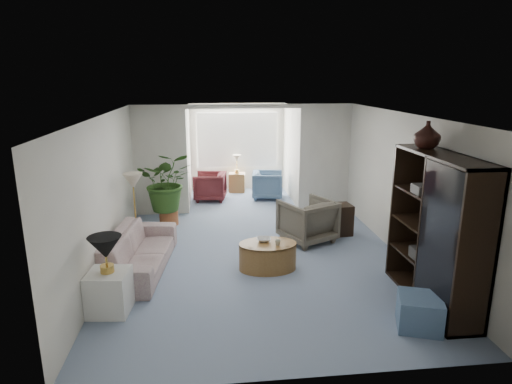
{
  "coord_description": "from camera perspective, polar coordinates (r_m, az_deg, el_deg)",
  "views": [
    {
      "loc": [
        -0.85,
        -6.9,
        3.08
      ],
      "look_at": [
        0.0,
        0.6,
        1.1
      ],
      "focal_mm": 30.76,
      "sensor_mm": 36.0,
      "label": 1
    }
  ],
  "objects": [
    {
      "name": "floor",
      "position": [
        7.6,
        0.52,
        -9.2
      ],
      "size": [
        6.0,
        6.0,
        0.0
      ],
      "primitive_type": "plane",
      "color": "#8696B1",
      "rests_on": "ground"
    },
    {
      "name": "sunroom_floor",
      "position": [
        11.45,
        -1.98,
        -0.91
      ],
      "size": [
        2.6,
        2.6,
        0.0
      ],
      "primitive_type": "plane",
      "color": "#8696B1",
      "rests_on": "ground"
    },
    {
      "name": "back_pier_left",
      "position": [
        10.12,
        -12.35,
        3.94
      ],
      "size": [
        1.2,
        0.12,
        2.5
      ],
      "primitive_type": "cube",
      "color": "white",
      "rests_on": "ground"
    },
    {
      "name": "back_pier_right",
      "position": [
        10.44,
        8.94,
        4.42
      ],
      "size": [
        1.2,
        0.12,
        2.5
      ],
      "primitive_type": "cube",
      "color": "white",
      "rests_on": "ground"
    },
    {
      "name": "back_header",
      "position": [
        9.95,
        -1.59,
        11.07
      ],
      "size": [
        2.6,
        0.12,
        0.1
      ],
      "primitive_type": "cube",
      "color": "white",
      "rests_on": "back_pier_left"
    },
    {
      "name": "window_pane",
      "position": [
        12.22,
        -2.45,
        6.79
      ],
      "size": [
        2.2,
        0.02,
        1.5
      ],
      "primitive_type": "cube",
      "color": "white"
    },
    {
      "name": "window_blinds",
      "position": [
        12.19,
        -2.44,
        6.77
      ],
      "size": [
        2.2,
        0.02,
        1.5
      ],
      "primitive_type": "cube",
      "color": "white"
    },
    {
      "name": "framed_picture",
      "position": [
        7.69,
        19.2,
        3.54
      ],
      "size": [
        0.04,
        0.5,
        0.4
      ],
      "primitive_type": "cube",
      "color": "beige"
    },
    {
      "name": "sofa",
      "position": [
        7.5,
        -14.98,
        -7.39
      ],
      "size": [
        1.09,
        2.29,
        0.65
      ],
      "primitive_type": "imported",
      "rotation": [
        0.0,
        0.0,
        1.47
      ],
      "color": "beige",
      "rests_on": "ground"
    },
    {
      "name": "end_table",
      "position": [
        6.34,
        -18.53,
        -12.23
      ],
      "size": [
        0.58,
        0.58,
        0.58
      ],
      "primitive_type": "cube",
      "rotation": [
        0.0,
        0.0,
        -0.1
      ],
      "color": "white",
      "rests_on": "ground"
    },
    {
      "name": "table_lamp",
      "position": [
        6.09,
        -19.02,
        -6.83
      ],
      "size": [
        0.44,
        0.44,
        0.3
      ],
      "primitive_type": "cone",
      "color": "black",
      "rests_on": "end_table"
    },
    {
      "name": "floor_lamp",
      "position": [
        8.3,
        -15.71,
        1.41
      ],
      "size": [
        0.36,
        0.36,
        0.28
      ],
      "primitive_type": "cone",
      "color": "beige",
      "rests_on": "ground"
    },
    {
      "name": "coffee_table",
      "position": [
        7.3,
        1.52,
        -8.32
      ],
      "size": [
        1.0,
        1.0,
        0.45
      ],
      "primitive_type": "cylinder",
      "rotation": [
        0.0,
        0.0,
        -0.05
      ],
      "color": "olive",
      "rests_on": "ground"
    },
    {
      "name": "coffee_bowl",
      "position": [
        7.29,
        1.04,
        -6.2
      ],
      "size": [
        0.25,
        0.25,
        0.06
      ],
      "primitive_type": "imported",
      "rotation": [
        0.0,
        0.0,
        -0.05
      ],
      "color": "beige",
      "rests_on": "coffee_table"
    },
    {
      "name": "coffee_cup",
      "position": [
        7.13,
        2.85,
        -6.59
      ],
      "size": [
        0.1,
        0.1,
        0.09
      ],
      "primitive_type": "imported",
      "rotation": [
        0.0,
        0.0,
        -0.05
      ],
      "color": "beige",
      "rests_on": "coffee_table"
    },
    {
      "name": "wingback_chair",
      "position": [
        8.49,
        6.69,
        -3.69
      ],
      "size": [
        1.2,
        1.21,
        0.83
      ],
      "primitive_type": "imported",
      "rotation": [
        0.0,
        0.0,
        3.6
      ],
      "color": "#625C4D",
      "rests_on": "ground"
    },
    {
      "name": "side_table_dark",
      "position": [
        8.98,
        10.61,
        -3.53
      ],
      "size": [
        0.56,
        0.46,
        0.62
      ],
      "primitive_type": "cube",
      "rotation": [
        0.0,
        0.0,
        0.11
      ],
      "color": "black",
      "rests_on": "ground"
    },
    {
      "name": "entertainment_cabinet",
      "position": [
        6.48,
        22.38,
        -4.66
      ],
      "size": [
        0.51,
        1.9,
        2.11
      ],
      "primitive_type": "cube",
      "color": "black",
      "rests_on": "ground"
    },
    {
      "name": "cabinet_urn",
      "position": [
        6.64,
        21.38,
        6.95
      ],
      "size": [
        0.37,
        0.37,
        0.38
      ],
      "primitive_type": "imported",
      "color": "black",
      "rests_on": "entertainment_cabinet"
    },
    {
      "name": "ottoman",
      "position": [
        6.09,
        20.49,
        -14.42
      ],
      "size": [
        0.67,
        0.67,
        0.42
      ],
      "primitive_type": "cube",
      "rotation": [
        0.0,
        0.0,
        -0.34
      ],
      "color": "slate",
      "rests_on": "ground"
    },
    {
      "name": "plant_pot",
      "position": [
        9.63,
        -11.25,
        -3.25
      ],
      "size": [
        0.4,
        0.4,
        0.32
      ],
      "primitive_type": "cylinder",
      "color": "brown",
      "rests_on": "ground"
    },
    {
      "name": "house_plant",
      "position": [
        9.42,
        -11.49,
        1.36
      ],
      "size": [
        1.14,
        0.99,
        1.27
      ],
      "primitive_type": "imported",
      "color": "#2D531C",
      "rests_on": "plant_pot"
    },
    {
      "name": "sunroom_chair_blue",
      "position": [
        11.45,
        1.53,
        0.92
      ],
      "size": [
        0.89,
        0.87,
        0.71
      ],
      "primitive_type": "imported",
      "rotation": [
        0.0,
        0.0,
        1.42
      ],
      "color": "slate",
      "rests_on": "ground"
    },
    {
      "name": "sunroom_chair_maroon",
      "position": [
        11.34,
        -6.0,
        0.73
      ],
      "size": [
        0.89,
        0.88,
        0.72
      ],
      "primitive_type": "imported",
      "rotation": [
        0.0,
        0.0,
        -1.72
      ],
      "color": "#581E24",
      "rests_on": "ground"
    },
    {
      "name": "sunroom_table",
      "position": [
        12.12,
        -2.49,
        1.25
      ],
      "size": [
        0.48,
        0.4,
        0.53
      ],
      "primitive_type": "cube",
      "rotation": [
        0.0,
        0.0,
        -0.15
      ],
      "color": "olive",
      "rests_on": "ground"
    },
    {
      "name": "shelf_clutter",
      "position": [
        6.44,
        22.16,
        -5.49
      ],
      "size": [
        0.3,
        1.13,
        1.06
      ],
      "color": "#51504C",
      "rests_on": "entertainment_cabinet"
    }
  ]
}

